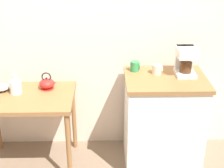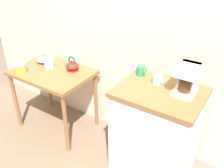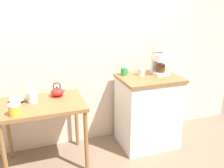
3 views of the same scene
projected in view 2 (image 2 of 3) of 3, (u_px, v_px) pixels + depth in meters
name	position (u px, v px, depth m)	size (l,w,h in m)	color
ground_plane	(99.00, 143.00, 2.88)	(8.00, 8.00, 0.00)	#7A6651
back_wall	(128.00, 17.00, 2.45)	(4.40, 0.10, 2.80)	beige
wooden_table	(53.00, 79.00, 2.84)	(0.90, 0.63, 0.77)	olive
kitchen_counter	(156.00, 132.00, 2.35)	(0.75, 0.59, 0.94)	white
bowl_stoneware	(44.00, 60.00, 2.99)	(0.18, 0.18, 0.06)	#9E998C
teakettle	(72.00, 66.00, 2.78)	(0.18, 0.15, 0.17)	red
glass_carafe_vase	(49.00, 62.00, 2.84)	(0.11, 0.11, 0.19)	silver
canister_enamel	(21.00, 68.00, 2.73)	(0.12, 0.12, 0.11)	gold
coffee_maker	(187.00, 78.00, 2.02)	(0.18, 0.22, 0.26)	white
mug_tall_green	(141.00, 70.00, 2.34)	(0.09, 0.08, 0.10)	#338C4C
mug_small_cream	(158.00, 79.00, 2.19)	(0.09, 0.09, 0.09)	beige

